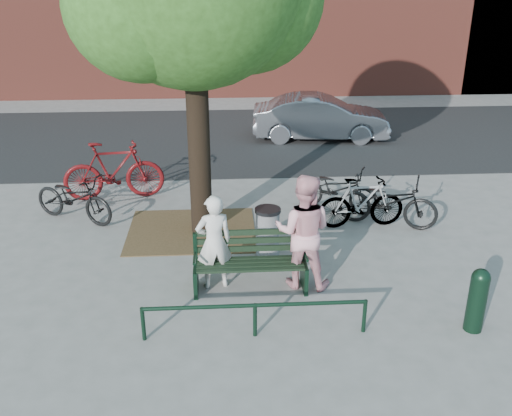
{
  "coord_description": "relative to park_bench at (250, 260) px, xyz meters",
  "views": [
    {
      "loc": [
        -0.39,
        -7.68,
        4.67
      ],
      "look_at": [
        0.15,
        1.0,
        0.96
      ],
      "focal_mm": 40.0,
      "sensor_mm": 36.0,
      "label": 1
    }
  ],
  "objects": [
    {
      "name": "bicycle_a",
      "position": [
        -3.31,
        2.76,
        -0.0
      ],
      "size": [
        1.9,
        1.42,
        0.95
      ],
      "primitive_type": "imported",
      "rotation": [
        0.0,
        0.0,
        1.08
      ],
      "color": "black",
      "rests_on": "ground"
    },
    {
      "name": "road",
      "position": [
        0.0,
        8.42,
        -0.47
      ],
      "size": [
        40.0,
        7.0,
        0.01
      ],
      "primitive_type": "cube",
      "color": "black",
      "rests_on": "ground"
    },
    {
      "name": "dirt_pit",
      "position": [
        -1.0,
        2.12,
        -0.47
      ],
      "size": [
        2.4,
        2.0,
        0.02
      ],
      "primitive_type": "cube",
      "color": "brown",
      "rests_on": "ground"
    },
    {
      "name": "bollard",
      "position": [
        3.03,
        -1.32,
        0.03
      ],
      "size": [
        0.25,
        0.25,
        0.95
      ],
      "color": "black",
      "rests_on": "ground"
    },
    {
      "name": "ground",
      "position": [
        0.0,
        -0.08,
        -0.48
      ],
      "size": [
        90.0,
        90.0,
        0.0
      ],
      "primitive_type": "plane",
      "color": "gray",
      "rests_on": "ground"
    },
    {
      "name": "person_right",
      "position": [
        0.82,
        0.05,
        0.44
      ],
      "size": [
        1.04,
        0.9,
        1.84
      ],
      "primitive_type": "imported",
      "rotation": [
        0.0,
        0.0,
        2.89
      ],
      "color": "pink",
      "rests_on": "ground"
    },
    {
      "name": "bicycle_e",
      "position": [
        2.76,
        2.15,
        0.02
      ],
      "size": [
        2.01,
        1.31,
        1.0
      ],
      "primitive_type": "imported",
      "rotation": [
        0.0,
        0.0,
        1.2
      ],
      "color": "black",
      "rests_on": "ground"
    },
    {
      "name": "guard_railing",
      "position": [
        0.0,
        -1.28,
        -0.08
      ],
      "size": [
        3.06,
        0.06,
        0.51
      ],
      "color": "black",
      "rests_on": "ground"
    },
    {
      "name": "park_bench",
      "position": [
        0.0,
        0.0,
        0.0
      ],
      "size": [
        1.74,
        0.54,
        0.97
      ],
      "color": "black",
      "rests_on": "ground"
    },
    {
      "name": "person_left",
      "position": [
        -0.55,
        0.07,
        0.29
      ],
      "size": [
        0.62,
        0.47,
        1.54
      ],
      "primitive_type": "imported",
      "rotation": [
        0.0,
        0.0,
        3.35
      ],
      "color": "beige",
      "rests_on": "ground"
    },
    {
      "name": "bicycle_b",
      "position": [
        -2.71,
        3.88,
        0.16
      ],
      "size": [
        2.18,
        0.85,
        1.27
      ],
      "primitive_type": "imported",
      "rotation": [
        0.0,
        0.0,
        1.69
      ],
      "color": "#4F0B0D",
      "rests_on": "ground"
    },
    {
      "name": "litter_bin",
      "position": [
        0.35,
        1.0,
        -0.02
      ],
      "size": [
        0.44,
        0.44,
        0.9
      ],
      "color": "gray",
      "rests_on": "ground"
    },
    {
      "name": "bicycle_c",
      "position": [
        1.93,
        2.98,
        -0.02
      ],
      "size": [
        1.83,
        1.4,
        0.92
      ],
      "primitive_type": "imported",
      "rotation": [
        0.0,
        0.0,
        1.06
      ],
      "color": "black",
      "rests_on": "ground"
    },
    {
      "name": "bicycle_d",
      "position": [
        2.24,
        2.12,
        0.02
      ],
      "size": [
        1.7,
        0.58,
        1.0
      ],
      "primitive_type": "imported",
      "rotation": [
        0.0,
        0.0,
        1.64
      ],
      "color": "gray",
      "rests_on": "ground"
    },
    {
      "name": "parked_car",
      "position": [
        2.46,
        8.17,
        0.16
      ],
      "size": [
        3.96,
        1.67,
        1.27
      ],
      "primitive_type": "imported",
      "rotation": [
        0.0,
        0.0,
        1.49
      ],
      "color": "gray",
      "rests_on": "ground"
    }
  ]
}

